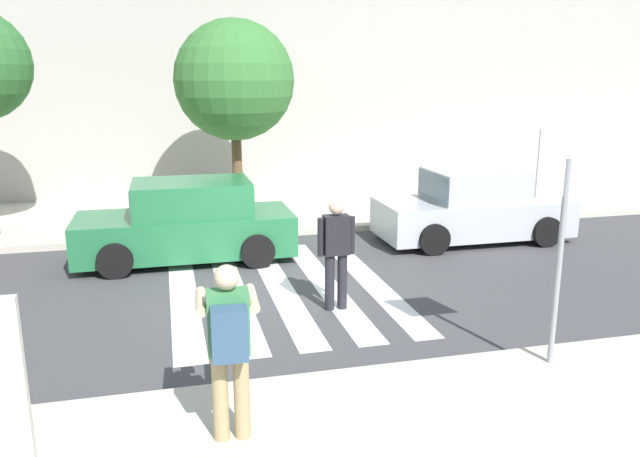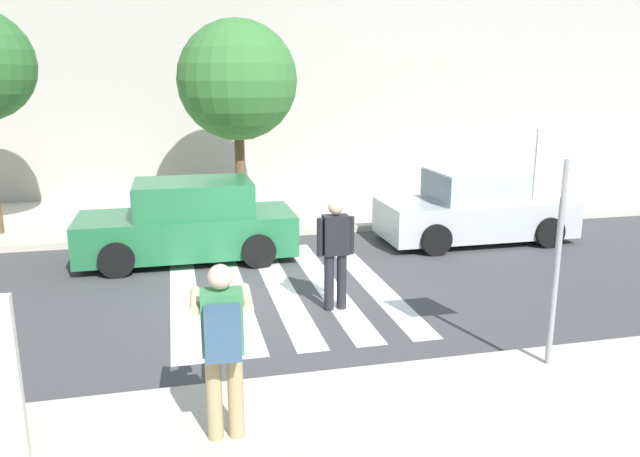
% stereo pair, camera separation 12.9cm
% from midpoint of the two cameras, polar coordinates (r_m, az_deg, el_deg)
% --- Properties ---
extents(ground_plane, '(120.00, 120.00, 0.00)m').
position_cam_midpoint_polar(ground_plane, '(10.45, -3.83, -5.80)').
color(ground_plane, '#424244').
extents(sidewalk_far, '(60.00, 4.80, 0.14)m').
position_cam_midpoint_polar(sidewalk_far, '(16.16, -7.66, 1.44)').
color(sidewalk_far, beige).
rests_on(sidewalk_far, ground).
extents(building_facade_far, '(56.00, 4.00, 7.48)m').
position_cam_midpoint_polar(building_facade_far, '(20.17, -9.49, 14.33)').
color(building_facade_far, '#ADA89E').
rests_on(building_facade_far, ground).
extents(crosswalk_stripe_0, '(0.44, 5.20, 0.01)m').
position_cam_midpoint_polar(crosswalk_stripe_0, '(10.50, -12.70, -6.01)').
color(crosswalk_stripe_0, silver).
rests_on(crosswalk_stripe_0, ground).
extents(crosswalk_stripe_1, '(0.44, 5.20, 0.01)m').
position_cam_midpoint_polar(crosswalk_stripe_1, '(10.54, -8.33, -5.73)').
color(crosswalk_stripe_1, silver).
rests_on(crosswalk_stripe_1, ground).
extents(crosswalk_stripe_2, '(0.44, 5.20, 0.01)m').
position_cam_midpoint_polar(crosswalk_stripe_2, '(10.64, -4.03, -5.43)').
color(crosswalk_stripe_2, silver).
rests_on(crosswalk_stripe_2, ground).
extents(crosswalk_stripe_3, '(0.44, 5.20, 0.01)m').
position_cam_midpoint_polar(crosswalk_stripe_3, '(10.80, 0.17, -5.10)').
color(crosswalk_stripe_3, silver).
rests_on(crosswalk_stripe_3, ground).
extents(crosswalk_stripe_4, '(0.44, 5.20, 0.01)m').
position_cam_midpoint_polar(crosswalk_stripe_4, '(11.01, 4.22, -4.76)').
color(crosswalk_stripe_4, silver).
rests_on(crosswalk_stripe_4, ground).
extents(stop_sign, '(0.76, 0.08, 2.80)m').
position_cam_midpoint_polar(stop_sign, '(7.57, 21.01, 2.83)').
color(stop_sign, gray).
rests_on(stop_sign, sidewalk_near).
extents(photographer_with_backpack, '(0.61, 0.86, 1.72)m').
position_cam_midpoint_polar(photographer_with_backpack, '(5.85, -8.95, -9.92)').
color(photographer_with_backpack, tan).
rests_on(photographer_with_backpack, sidewalk_near).
extents(pedestrian_crossing, '(0.58, 0.24, 1.72)m').
position_cam_midpoint_polar(pedestrian_crossing, '(9.40, 1.09, -1.80)').
color(pedestrian_crossing, '#232328').
rests_on(pedestrian_crossing, ground).
extents(parked_car_green, '(4.10, 1.92, 1.55)m').
position_cam_midpoint_polar(parked_car_green, '(12.32, -12.32, 0.46)').
color(parked_car_green, '#236B3D').
rests_on(parked_car_green, ground).
extents(parked_car_silver, '(4.10, 1.92, 1.55)m').
position_cam_midpoint_polar(parked_car_silver, '(13.87, 13.69, 1.87)').
color(parked_car_silver, '#B7BABF').
rests_on(parked_car_silver, ground).
extents(street_tree_center, '(2.78, 2.78, 4.65)m').
position_cam_midpoint_polar(street_tree_center, '(14.96, -8.09, 13.23)').
color(street_tree_center, brown).
rests_on(street_tree_center, sidewalk_far).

